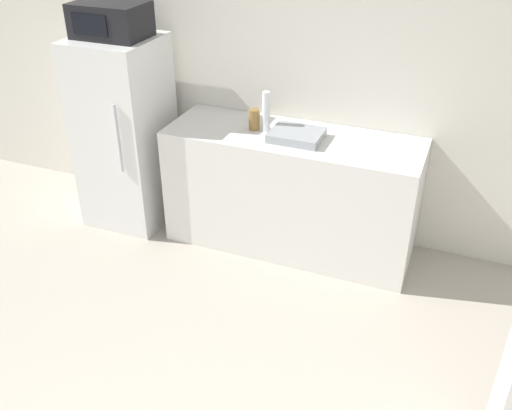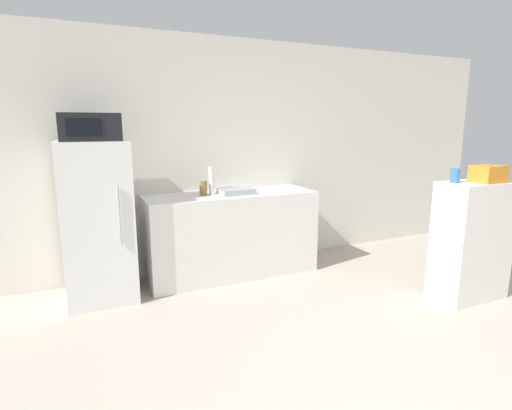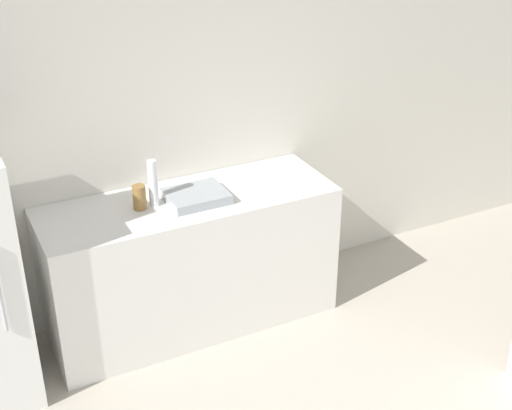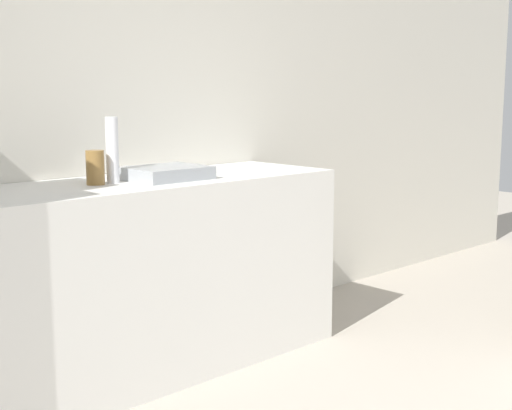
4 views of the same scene
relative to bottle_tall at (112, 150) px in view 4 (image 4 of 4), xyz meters
The scene contains 5 objects.
wall_back 0.45m from the bottle_tall, 65.15° to the left, with size 8.00×0.06×2.60m, color silver.
counter 0.64m from the bottle_tall, ahead, with size 1.86×0.64×0.92m, color silver.
sink_basin 0.28m from the bottle_tall, 12.88° to the right, with size 0.36×0.30×0.06m, color #9EA3A8.
bottle_tall is the anchor object (origin of this frame).
bottle_short 0.12m from the bottle_tall, behind, with size 0.08×0.08×0.15m, color olive.
Camera 4 is at (-1.88, 0.06, 1.33)m, focal length 50.00 mm.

